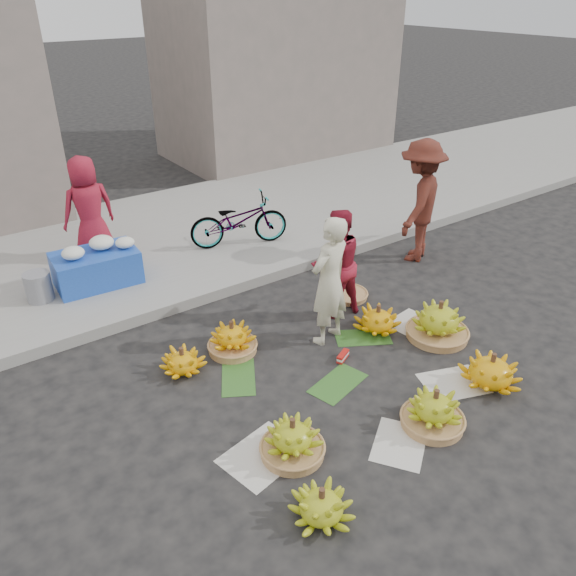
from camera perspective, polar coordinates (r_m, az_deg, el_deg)
ground at (r=6.18m, az=4.62°, el=-8.39°), size 80.00×80.00×0.00m
curb at (r=7.67m, az=-5.81°, el=0.22°), size 40.00×0.25×0.15m
sidewalk at (r=9.40m, az=-12.27°, el=5.15°), size 40.00×4.00×0.12m
building_right at (r=13.85m, az=-1.24°, el=23.71°), size 5.00×3.00×5.00m
newspaper_scatter at (r=5.73m, az=9.80°, el=-12.22°), size 3.20×1.80×0.00m
banana_leaves at (r=6.25m, az=2.73°, el=-7.79°), size 2.00×1.00×0.00m
banana_bunch_0 at (r=5.12m, az=0.45°, el=-15.17°), size 0.63×0.63×0.41m
banana_bunch_1 at (r=4.70m, az=3.42°, el=-21.18°), size 0.57×0.57×0.31m
banana_bunch_2 at (r=5.57m, az=14.60°, el=-11.97°), size 0.67×0.67×0.42m
banana_bunch_3 at (r=6.24m, az=19.92°, el=-7.93°), size 0.78×0.78×0.39m
banana_bunch_4 at (r=6.83m, az=15.06°, el=-3.30°), size 0.72×0.72×0.49m
banana_bunch_5 at (r=6.84m, az=9.10°, el=-3.17°), size 0.69×0.69×0.34m
banana_bunch_6 at (r=6.19m, az=-10.67°, el=-7.34°), size 0.49×0.49×0.30m
banana_bunch_7 at (r=6.40m, az=-5.69°, el=-5.17°), size 0.55×0.55×0.40m
basket_spare at (r=7.55m, az=6.04°, el=-0.69°), size 0.65×0.65×0.06m
incense_stack at (r=6.33m, az=5.60°, el=-6.92°), size 0.21×0.15×0.08m
vendor_cream at (r=6.29m, az=4.22°, el=0.68°), size 0.63×0.49×1.54m
vendor_red at (r=6.87m, az=4.93°, el=2.49°), size 0.72×0.59×1.39m
man_striped at (r=8.48m, az=13.21°, el=8.57°), size 1.35×1.15×1.80m
flower_table at (r=7.93m, az=-18.86°, el=2.18°), size 1.12×0.74×0.63m
grey_bucket at (r=7.80m, az=-24.01°, el=0.12°), size 0.33×0.33×0.38m
flower_vendor at (r=8.53m, az=-19.60°, el=7.59°), size 0.76×0.51×1.51m
bicycle at (r=8.64m, az=-5.03°, el=6.85°), size 0.97×1.59×0.79m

